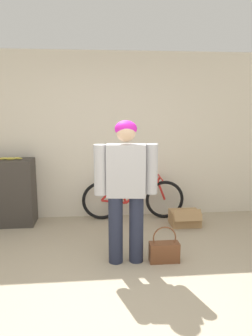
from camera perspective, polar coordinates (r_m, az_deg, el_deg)
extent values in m
plane|color=tan|center=(3.15, -0.96, -23.61)|extent=(14.00, 14.00, 0.00)
cube|color=beige|center=(5.21, -3.30, 5.51)|extent=(8.00, 0.06, 2.60)
cube|color=white|center=(5.40, 2.69, -4.57)|extent=(0.08, 0.01, 0.12)
cube|color=#38332D|center=(5.26, -20.41, -4.00)|extent=(0.88, 0.44, 0.99)
cylinder|color=#23283D|center=(3.79, -1.81, -10.71)|extent=(0.16, 0.16, 0.78)
cylinder|color=#23283D|center=(3.81, 1.80, -10.58)|extent=(0.16, 0.16, 0.78)
cube|color=#B2B2B7|center=(3.60, 0.00, -0.48)|extent=(0.45, 0.23, 0.59)
cylinder|color=#B2B2B7|center=(3.58, -4.52, -0.33)|extent=(0.14, 0.14, 0.56)
cylinder|color=#B2B2B7|center=(3.64, 4.46, -0.16)|extent=(0.14, 0.14, 0.56)
sphere|color=#DBB28E|center=(3.54, 0.00, 6.25)|extent=(0.21, 0.21, 0.21)
ellipsoid|color=#D11EAD|center=(3.56, -0.02, 6.86)|extent=(0.24, 0.22, 0.18)
torus|color=black|center=(5.20, -4.29, -5.69)|extent=(0.61, 0.07, 0.61)
torus|color=black|center=(5.28, 6.75, -5.46)|extent=(0.61, 0.07, 0.61)
cylinder|color=red|center=(5.21, -2.17, -5.90)|extent=(0.39, 0.05, 0.08)
cylinder|color=red|center=(5.15, -2.75, -3.95)|extent=(0.31, 0.04, 0.34)
cylinder|color=red|center=(5.17, -0.62, -4.17)|extent=(0.13, 0.04, 0.38)
cylinder|color=red|center=(5.19, 2.72, -4.19)|extent=(0.53, 0.06, 0.39)
cylinder|color=red|center=(5.14, 2.18, -2.22)|extent=(0.61, 0.05, 0.05)
cylinder|color=red|center=(5.23, 6.13, -3.87)|extent=(0.15, 0.04, 0.32)
cylinder|color=red|center=(5.18, 5.73, -1.92)|extent=(0.07, 0.04, 0.08)
cylinder|color=red|center=(5.18, 5.96, -1.59)|extent=(0.04, 0.46, 0.02)
ellipsoid|color=black|center=(5.12, -1.18, -1.97)|extent=(0.22, 0.09, 0.05)
ellipsoid|color=#EAD64C|center=(5.11, -19.49, 1.56)|extent=(0.17, 0.04, 0.04)
ellipsoid|color=#EAD64C|center=(5.15, -20.60, 1.56)|extent=(0.15, 0.09, 0.03)
ellipsoid|color=#EAD64C|center=(5.10, -18.27, 1.62)|extent=(0.15, 0.09, 0.03)
cube|color=brown|center=(3.92, 6.67, -14.36)|extent=(0.34, 0.15, 0.23)
torus|color=brown|center=(3.85, 6.72, -11.99)|extent=(0.27, 0.02, 0.27)
cube|color=#A87F51|center=(5.08, 10.17, -8.56)|extent=(0.43, 0.33, 0.22)
cube|color=#A87F51|center=(4.90, 10.74, -8.11)|extent=(0.41, 0.12, 0.15)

